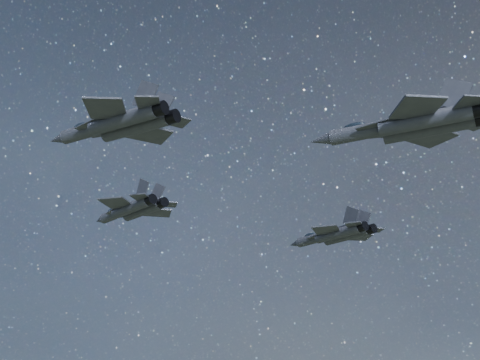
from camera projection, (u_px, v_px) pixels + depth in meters
The scene contains 4 objects.
jet_lead at pixel (132, 209), 79.93m from camera, with size 17.34×12.00×4.35m.
jet_left at pixel (336, 234), 84.25m from camera, with size 17.24×11.73×4.33m.
jet_right at pixel (120, 124), 59.34m from camera, with size 17.93×12.49×4.51m.
jet_slot at pixel (411, 125), 55.32m from camera, with size 18.33×12.65×4.60m.
Camera 1 is at (39.10, -54.60, 120.86)m, focal length 42.00 mm.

